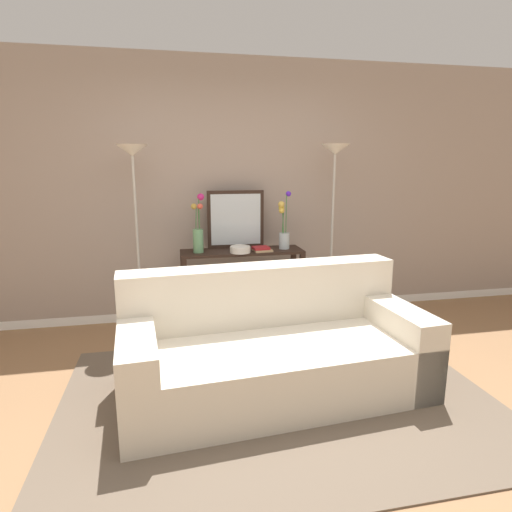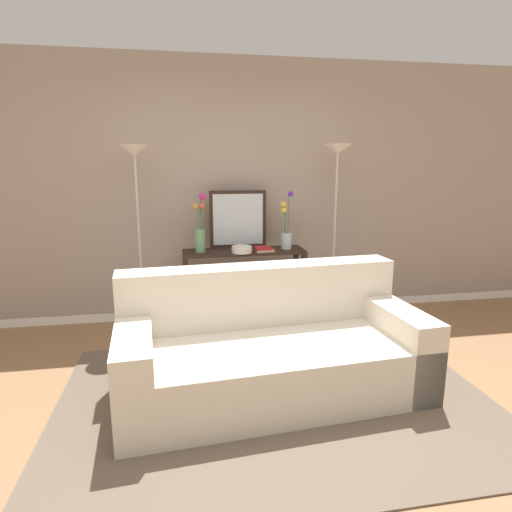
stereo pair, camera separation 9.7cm
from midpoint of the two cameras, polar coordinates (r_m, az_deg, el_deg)
ground_plane at (r=2.89m, az=1.40°, el=-22.57°), size 16.00×16.00×0.02m
back_wall at (r=4.59m, az=-4.12°, el=8.49°), size 12.00×0.15×2.69m
area_rug at (r=3.19m, az=3.53°, el=-18.57°), size 3.01×2.13×0.01m
couch at (r=3.19m, az=2.81°, el=-12.44°), size 2.21×1.13×0.88m
console_table at (r=4.36m, az=-0.96°, el=-2.36°), size 1.22×0.36×0.79m
floor_lamp_left at (r=4.09m, az=-14.96°, el=8.71°), size 0.28×0.28×1.80m
floor_lamp_right at (r=4.38m, az=11.28°, el=9.32°), size 0.28×0.28×1.83m
wall_mirror at (r=4.40m, az=-1.77°, el=4.90°), size 0.58×0.02×0.59m
vase_tall_flowers at (r=4.21m, az=-6.78°, el=3.20°), size 0.13×0.10×0.57m
vase_short_flowers at (r=4.36m, az=4.63°, el=3.53°), size 0.13×0.11×0.58m
fruit_bowl at (r=4.19m, az=-1.24°, el=0.91°), size 0.20×0.20×0.07m
book_stack at (r=4.25m, az=1.66°, el=0.92°), size 0.19×0.17×0.05m
book_row_under_console at (r=4.47m, az=-5.13°, el=-8.51°), size 0.35×0.17×0.13m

